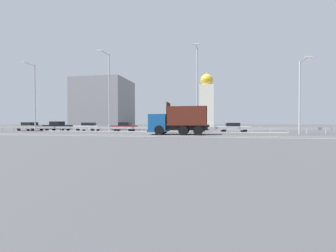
% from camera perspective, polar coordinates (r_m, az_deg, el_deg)
% --- Properties ---
extents(ground_plane, '(320.00, 320.00, 0.00)m').
position_cam_1_polar(ground_plane, '(27.64, -4.55, -1.96)').
color(ground_plane, '#424244').
extents(lane_strip_0, '(59.17, 0.16, 0.01)m').
position_cam_1_polar(lane_strip_0, '(23.77, 2.09, -2.41)').
color(lane_strip_0, silver).
rests_on(lane_strip_0, ground_plane).
extents(lane_strip_1, '(59.17, 0.16, 0.01)m').
position_cam_1_polar(lane_strip_1, '(21.63, 1.23, -2.74)').
color(lane_strip_1, silver).
rests_on(lane_strip_1, ground_plane).
extents(median_island, '(32.54, 1.10, 0.18)m').
position_cam_1_polar(median_island, '(29.54, -3.55, -1.60)').
color(median_island, gray).
rests_on(median_island, ground_plane).
extents(median_guardrail, '(59.17, 0.09, 0.78)m').
position_cam_1_polar(median_guardrail, '(30.87, -2.91, -0.60)').
color(median_guardrail, '#9EA0A5').
rests_on(median_guardrail, ground_plane).
extents(dump_truck, '(6.70, 2.86, 3.65)m').
position_cam_1_polar(dump_truck, '(25.61, 0.95, 0.63)').
color(dump_truck, '#144C8C').
rests_on(dump_truck, ground_plane).
extents(median_road_sign, '(0.68, 0.16, 2.47)m').
position_cam_1_polar(median_road_sign, '(29.17, -0.62, 0.70)').
color(median_road_sign, white).
rests_on(median_road_sign, ground_plane).
extents(street_lamp_0, '(0.71, 2.48, 9.84)m').
position_cam_1_polar(street_lamp_0, '(38.40, -30.88, 6.85)').
color(street_lamp_0, '#ADADB2').
rests_on(street_lamp_0, ground_plane).
extents(street_lamp_1, '(0.71, 2.52, 10.64)m').
position_cam_1_polar(street_lamp_1, '(31.66, -14.85, 9.00)').
color(street_lamp_1, '#ADADB2').
rests_on(street_lamp_1, ground_plane).
extents(street_lamp_2, '(0.70, 2.35, 10.80)m').
position_cam_1_polar(street_lamp_2, '(28.90, 7.38, 9.93)').
color(street_lamp_2, '#ADADB2').
rests_on(street_lamp_2, ground_plane).
extents(street_lamp_3, '(0.70, 2.68, 8.48)m').
position_cam_1_polar(street_lamp_3, '(30.20, 30.57, 7.24)').
color(street_lamp_3, '#ADADB2').
rests_on(street_lamp_3, ground_plane).
extents(parked_car_0, '(4.58, 2.22, 1.41)m').
position_cam_1_polar(parked_car_0, '(44.13, -31.61, -0.10)').
color(parked_car_0, gray).
rests_on(parked_car_0, ground_plane).
extents(parked_car_1, '(4.22, 2.11, 1.55)m').
position_cam_1_polar(parked_car_1, '(40.84, -26.22, -0.05)').
color(parked_car_1, black).
rests_on(parked_car_1, ground_plane).
extents(parked_car_2, '(4.21, 1.94, 1.36)m').
position_cam_1_polar(parked_car_2, '(38.21, -19.60, -0.18)').
color(parked_car_2, silver).
rests_on(parked_car_2, ground_plane).
extents(parked_car_3, '(4.04, 2.24, 1.42)m').
position_cam_1_polar(parked_car_3, '(35.59, -11.03, -0.19)').
color(parked_car_3, maroon).
rests_on(parked_car_3, ground_plane).
extents(parked_car_4, '(3.94, 2.05, 1.44)m').
position_cam_1_polar(parked_car_4, '(33.58, -2.16, -0.19)').
color(parked_car_4, '#A3A3A8').
rests_on(parked_car_4, ground_plane).
extents(parked_car_5, '(5.01, 2.05, 1.65)m').
position_cam_1_polar(parked_car_5, '(33.46, 6.25, -0.07)').
color(parked_car_5, black).
rests_on(parked_car_5, ground_plane).
extents(parked_car_6, '(4.60, 2.07, 1.34)m').
position_cam_1_polar(parked_car_6, '(33.07, 16.21, -0.34)').
color(parked_car_6, silver).
rests_on(parked_car_6, ground_plane).
extents(background_building_0, '(10.67, 9.89, 10.51)m').
position_cam_1_polar(background_building_0, '(50.63, -15.97, 5.25)').
color(background_building_0, gray).
rests_on(background_building_0, ground_plane).
extents(church_tower, '(3.60, 3.60, 14.71)m').
position_cam_1_polar(church_tower, '(58.87, 9.76, 6.15)').
color(church_tower, silver).
rests_on(church_tower, ground_plane).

